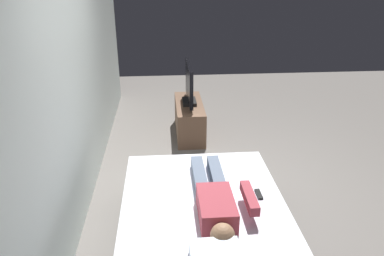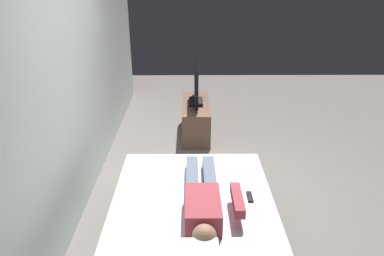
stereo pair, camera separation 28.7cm
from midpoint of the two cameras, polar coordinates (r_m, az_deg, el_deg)
name	(u,v)px [view 1 (the left image)]	position (r m, az deg, el deg)	size (l,w,h in m)	color
ground_plane	(222,196)	(4.29, 2.73, -10.32)	(10.00, 10.00, 0.00)	slate
back_wall	(78,68)	(4.17, -19.02, 8.60)	(6.40, 0.10, 2.80)	silver
bed	(205,237)	(3.32, -0.63, -16.34)	(2.07, 1.47, 0.54)	#333338
person	(216,199)	(3.13, 0.99, -10.91)	(1.26, 0.46, 0.18)	#993842
remote	(259,194)	(3.35, 7.74, -10.05)	(0.15, 0.04, 0.02)	black
tv_stand	(189,119)	(5.66, -1.87, 1.42)	(1.10, 0.40, 0.50)	brown
tv	(189,85)	(5.47, -1.94, 6.60)	(0.88, 0.20, 0.59)	black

